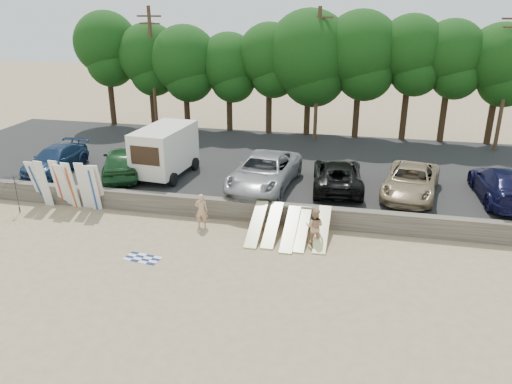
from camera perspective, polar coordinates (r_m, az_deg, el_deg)
ground at (r=21.89m, az=-3.13°, el=-6.34°), size 120.00×120.00×0.00m
seawall at (r=24.30m, az=-1.29°, el=-2.10°), size 44.00×0.50×1.00m
parking_lot at (r=31.22m, az=1.94°, el=2.96°), size 44.00×14.50×0.70m
treeline at (r=36.80m, az=3.97°, el=15.46°), size 32.92×6.21×8.90m
utility_poles at (r=35.15m, az=7.03°, el=13.38°), size 25.80×0.26×9.00m
box_trailer at (r=28.48m, az=-10.38°, el=4.86°), size 2.84×4.59×2.80m
car_0 at (r=31.22m, az=-21.94°, el=3.46°), size 2.03×4.95×1.43m
car_1 at (r=29.14m, az=-15.10°, el=3.38°), size 3.86×5.43×1.72m
car_2 at (r=26.39m, az=0.94°, el=2.33°), size 3.50×6.55×1.75m
car_3 at (r=26.68m, az=9.31°, el=1.97°), size 2.97×5.61×1.50m
car_4 at (r=26.56m, az=17.28°, el=1.19°), size 3.44×5.81×1.51m
car_5 at (r=27.53m, az=26.40°, el=0.75°), size 2.59×5.84×1.66m
surfboard_upright_0 at (r=28.21m, az=-23.79°, el=1.02°), size 0.54×0.88×2.49m
surfboard_upright_1 at (r=27.73m, az=-23.10°, el=0.88°), size 0.53×0.54×2.57m
surfboard_upright_2 at (r=27.53m, az=-21.65°, el=0.95°), size 0.54×0.57×2.57m
surfboard_upright_3 at (r=27.12m, az=-21.00°, el=0.66°), size 0.59×0.89×2.50m
surfboard_upright_4 at (r=26.99m, az=-20.39°, el=0.72°), size 0.56×0.62×2.56m
surfboard_upright_5 at (r=26.71m, az=-19.13°, el=0.68°), size 0.52×0.54×2.57m
surfboard_upright_6 at (r=26.26m, az=-18.15°, el=0.44°), size 0.59×0.71×2.55m
surfboard_upright_7 at (r=26.40m, az=-17.67°, el=0.57°), size 0.62×0.84×2.52m
surfboard_low_0 at (r=22.70m, az=0.05°, el=-3.65°), size 0.56×2.83×1.14m
surfboard_low_1 at (r=22.67m, az=1.90°, el=-3.75°), size 0.56×2.84×1.10m
surfboard_low_2 at (r=22.34m, az=3.95°, el=-4.22°), size 0.56×2.85×1.07m
surfboard_low_3 at (r=22.47m, az=5.25°, el=-4.20°), size 0.56×2.87×1.01m
surfboard_low_4 at (r=22.44m, az=7.59°, el=-4.21°), size 0.56×2.84×1.10m
beachgoer_a at (r=23.56m, az=-6.26°, el=-2.12°), size 0.65×0.47×1.67m
beachgoer_b at (r=21.96m, az=6.72°, el=-3.95°), size 0.87×0.71×1.66m
cooler at (r=23.55m, az=1.73°, el=-3.81°), size 0.43×0.36×0.32m
gear_bag at (r=23.41m, az=0.36°, el=-4.08°), size 0.38×0.35×0.22m
beach_towel at (r=21.51m, az=-12.85°, el=-7.39°), size 1.70×1.70×0.00m
beach_umbrella at (r=27.67m, az=-25.58°, el=-0.17°), size 2.92×2.94×2.02m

